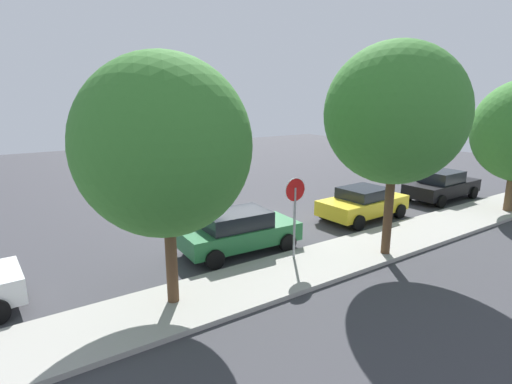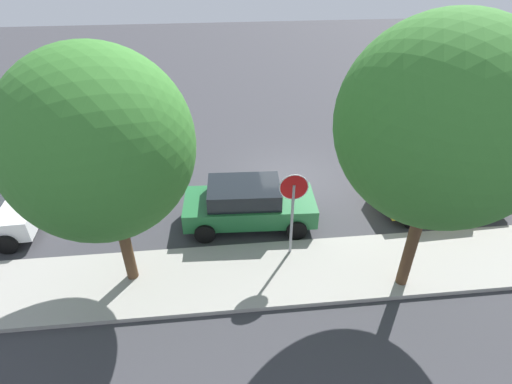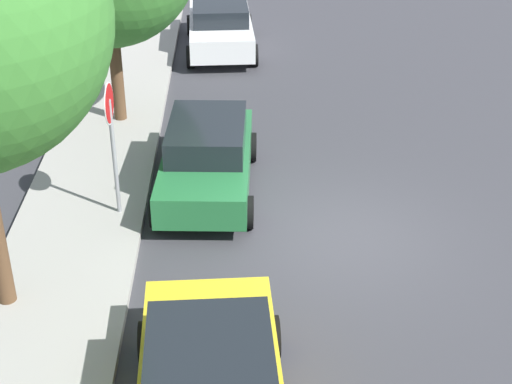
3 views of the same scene
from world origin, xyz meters
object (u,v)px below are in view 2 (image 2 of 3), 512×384
Objects in this scene: stop_sign at (293,202)px; street_tree_near_corner at (441,124)px; parked_car_green at (248,203)px; street_tree_mid_block at (99,145)px; parked_car_yellow at (441,189)px.

street_tree_near_corner reaches higher than stop_sign.
parked_car_green is at bearing -57.48° from stop_sign.
stop_sign reaches higher than parked_car_green.
street_tree_near_corner is at bearing 171.96° from street_tree_mid_block.
parked_car_green is 0.60× the size of street_tree_near_corner.
parked_car_yellow is 6.04m from street_tree_near_corner.
parked_car_yellow is (-6.57, -0.22, -0.04)m from parked_car_green.
stop_sign is at bearing 19.16° from parked_car_yellow.
stop_sign is 0.40× the size of street_tree_near_corner.
street_tree_mid_block is (9.99, 2.44, 3.43)m from parked_car_yellow.
parked_car_yellow is at bearing -178.12° from parked_car_green.
parked_car_green is 0.67× the size of street_tree_mid_block.
parked_car_yellow is 0.60× the size of street_tree_near_corner.
stop_sign is at bearing 122.52° from parked_car_green.
parked_car_green is 6.35m from street_tree_near_corner.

